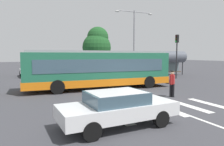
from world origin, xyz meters
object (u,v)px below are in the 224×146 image
(city_transit_bus, at_px, (100,69))
(pedestrian_crossing_street, at_px, (172,82))
(background_tree_right, at_px, (97,45))
(parked_car_silver, at_px, (51,70))
(parked_car_teal, at_px, (91,69))
(parked_car_blue, at_px, (72,69))
(foreground_sedan, at_px, (118,107))
(twin_arm_street_lamp, at_px, (134,35))
(traffic_light_far_corner, at_px, (177,49))
(parked_car_charcoal, at_px, (106,68))
(bus_stop_shelter, at_px, (172,57))
(parked_car_white, at_px, (28,71))

(city_transit_bus, height_order, pedestrian_crossing_street, city_transit_bus)
(pedestrian_crossing_street, relative_size, background_tree_right, 0.24)
(parked_car_silver, distance_m, parked_car_teal, 5.48)
(background_tree_right, bearing_deg, parked_car_silver, -156.03)
(pedestrian_crossing_street, bearing_deg, parked_car_blue, 99.31)
(city_transit_bus, distance_m, parked_car_teal, 12.48)
(foreground_sedan, height_order, parked_car_silver, same)
(city_transit_bus, bearing_deg, pedestrian_crossing_street, -57.52)
(twin_arm_street_lamp, relative_size, background_tree_right, 1.13)
(parked_car_blue, height_order, parked_car_teal, same)
(city_transit_bus, bearing_deg, parked_car_silver, 100.91)
(traffic_light_far_corner, xyz_separation_m, twin_arm_street_lamp, (-3.43, 3.88, 1.81))
(parked_car_blue, xyz_separation_m, parked_car_charcoal, (5.20, 0.19, 0.00))
(parked_car_charcoal, distance_m, traffic_light_far_corner, 10.85)
(city_transit_bus, relative_size, bus_stop_shelter, 3.04)
(parked_car_teal, height_order, bus_stop_shelter, bus_stop_shelter)
(foreground_sedan, relative_size, parked_car_silver, 1.00)
(bus_stop_shelter, bearing_deg, parked_car_silver, 159.18)
(parked_car_silver, xyz_separation_m, traffic_light_far_corner, (13.00, -9.17, 2.60))
(parked_car_white, xyz_separation_m, parked_car_silver, (2.79, 0.11, 0.00))
(parked_car_charcoal, height_order, traffic_light_far_corner, traffic_light_far_corner)
(foreground_sedan, bearing_deg, background_tree_right, 72.63)
(parked_car_teal, bearing_deg, twin_arm_street_lamp, -50.29)
(parked_car_silver, distance_m, parked_car_blue, 2.74)
(parked_car_white, relative_size, traffic_light_far_corner, 0.92)
(city_transit_bus, xyz_separation_m, twin_arm_street_lamp, (7.17, 7.13, 3.59))
(city_transit_bus, relative_size, traffic_light_far_corner, 2.34)
(parked_car_blue, distance_m, background_tree_right, 7.06)
(parked_car_silver, distance_m, twin_arm_street_lamp, 11.78)
(parked_car_silver, bearing_deg, parked_car_blue, -2.40)
(parked_car_teal, distance_m, twin_arm_street_lamp, 7.78)
(background_tree_right, bearing_deg, parked_car_teal, -120.20)
(city_transit_bus, distance_m, traffic_light_far_corner, 11.23)
(bus_stop_shelter, height_order, twin_arm_street_lamp, twin_arm_street_lamp)
(parked_car_white, bearing_deg, traffic_light_far_corner, -29.85)
(foreground_sedan, height_order, parked_car_white, same)
(parked_car_white, xyz_separation_m, parked_car_teal, (8.25, -0.24, 0.00))
(parked_car_silver, distance_m, parked_car_charcoal, 7.94)
(pedestrian_crossing_street, height_order, traffic_light_far_corner, traffic_light_far_corner)
(foreground_sedan, relative_size, traffic_light_far_corner, 0.91)
(city_transit_bus, height_order, parked_car_blue, city_transit_bus)
(parked_car_teal, xyz_separation_m, traffic_light_far_corner, (7.53, -8.81, 2.60))
(parked_car_blue, relative_size, bus_stop_shelter, 1.16)
(foreground_sedan, relative_size, background_tree_right, 0.63)
(background_tree_right, bearing_deg, traffic_light_far_corner, -66.98)
(traffic_light_far_corner, bearing_deg, parked_car_silver, 144.80)
(parked_car_white, bearing_deg, parked_car_blue, -0.04)
(city_transit_bus, xyz_separation_m, pedestrian_crossing_street, (3.18, -5.00, -0.62))
(parked_car_silver, bearing_deg, traffic_light_far_corner, -35.20)
(city_transit_bus, height_order, twin_arm_street_lamp, twin_arm_street_lamp)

